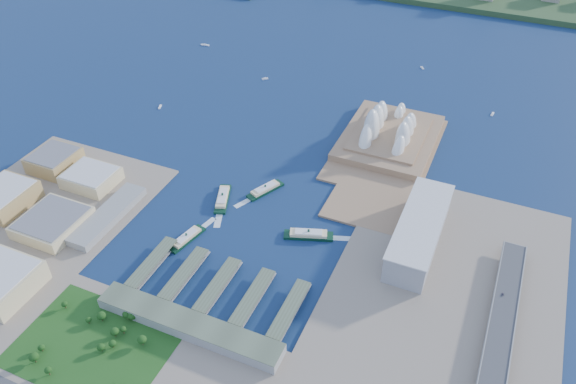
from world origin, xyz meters
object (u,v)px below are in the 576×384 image
at_px(opera_house, 391,123).
at_px(car_c, 503,294).
at_px(ferry_b, 265,188).
at_px(ferry_a, 223,197).
at_px(ferry_d, 309,233).
at_px(ferry_c, 187,237).
at_px(toaster_building, 419,232).

distance_m(opera_house, car_c, 318.67).
bearing_deg(opera_house, ferry_b, -123.10).
bearing_deg(opera_house, ferry_a, -126.21).
height_order(ferry_a, car_c, car_c).
distance_m(ferry_b, ferry_d, 103.27).
xyz_separation_m(opera_house, ferry_c, (-163.01, -301.68, -27.03)).
bearing_deg(ferry_d, ferry_b, 36.04).
distance_m(opera_house, toaster_building, 219.62).
xyz_separation_m(ferry_a, ferry_c, (-2.97, -83.10, -0.51)).
height_order(toaster_building, ferry_b, toaster_building).
relative_size(ferry_a, ferry_d, 0.98).
distance_m(ferry_b, ferry_c, 130.00).
bearing_deg(ferry_d, toaster_building, -91.75).
distance_m(ferry_a, ferry_b, 57.58).
xyz_separation_m(opera_house, car_c, (191.00, -254.55, -16.49)).
xyz_separation_m(ferry_a, ferry_d, (127.65, -20.12, 0.10)).
xyz_separation_m(ferry_b, ferry_d, (84.94, -58.73, 0.46)).
distance_m(toaster_building, ferry_a, 251.19).
relative_size(ferry_b, ferry_d, 0.92).
distance_m(ferry_a, ferry_d, 129.23).
relative_size(ferry_d, car_c, 13.02).
relative_size(toaster_building, ferry_c, 2.95).
xyz_separation_m(ferry_b, ferry_c, (-45.69, -121.71, -0.15)).
bearing_deg(ferry_d, opera_house, -27.02).
xyz_separation_m(toaster_building, ferry_b, (-207.33, 20.03, -15.38)).
height_order(ferry_d, car_c, car_c).
bearing_deg(ferry_c, ferry_a, -79.56).
height_order(opera_house, ferry_d, opera_house).
distance_m(toaster_building, ferry_d, 129.23).
distance_m(toaster_building, ferry_c, 273.12).
bearing_deg(opera_house, car_c, -53.12).
bearing_deg(ferry_c, car_c, -159.93).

